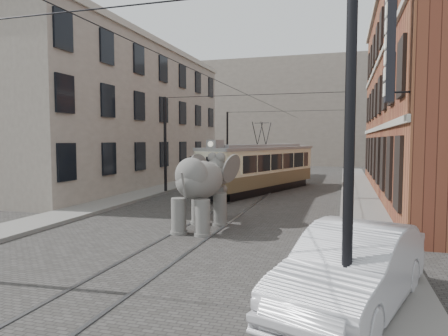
% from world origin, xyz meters
% --- Properties ---
extents(ground, '(120.00, 120.00, 0.00)m').
position_xyz_m(ground, '(0.00, 0.00, 0.00)').
color(ground, '#3E3C39').
extents(tram_rails, '(1.54, 80.00, 0.02)m').
position_xyz_m(tram_rails, '(0.00, 0.00, 0.01)').
color(tram_rails, slate).
rests_on(tram_rails, ground).
extents(sidewalk_right, '(2.00, 60.00, 0.15)m').
position_xyz_m(sidewalk_right, '(6.00, 0.00, 0.07)').
color(sidewalk_right, slate).
rests_on(sidewalk_right, ground).
extents(sidewalk_left, '(2.00, 60.00, 0.15)m').
position_xyz_m(sidewalk_left, '(-6.50, 0.00, 0.07)').
color(sidewalk_left, slate).
rests_on(sidewalk_left, ground).
extents(stucco_building, '(7.00, 24.00, 10.00)m').
position_xyz_m(stucco_building, '(-11.00, 10.00, 5.00)').
color(stucco_building, gray).
rests_on(stucco_building, ground).
extents(distant_block, '(28.00, 10.00, 14.00)m').
position_xyz_m(distant_block, '(0.00, 40.00, 7.00)').
color(distant_block, gray).
rests_on(distant_block, ground).
extents(catenary, '(11.00, 30.20, 6.00)m').
position_xyz_m(catenary, '(-0.20, 5.00, 3.00)').
color(catenary, black).
rests_on(catenary, ground).
extents(tram, '(5.81, 11.41, 4.47)m').
position_xyz_m(tram, '(0.02, 8.47, 2.23)').
color(tram, beige).
rests_on(tram, ground).
extents(elephant, '(2.75, 4.77, 2.86)m').
position_xyz_m(elephant, '(0.01, -3.10, 1.43)').
color(elephant, '#5D5B56').
rests_on(elephant, ground).
extents(parked_car, '(3.31, 5.34, 1.66)m').
position_xyz_m(parked_car, '(5.32, -9.00, 0.83)').
color(parked_car, silver).
rests_on(parked_car, ground).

